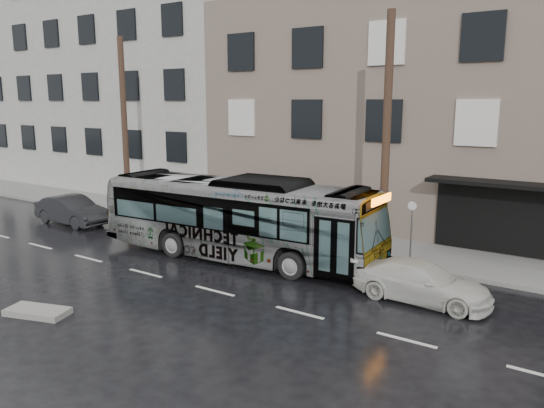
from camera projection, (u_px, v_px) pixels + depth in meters
The scene contains 11 objects.
ground at pixel (193, 256), 20.89m from camera, with size 120.00×120.00×0.00m, color black.
sidewalk at pixel (264, 230), 24.86m from camera, with size 90.00×3.60×0.15m, color gray.
building_taupe at pixel (429, 111), 27.42m from camera, with size 20.00×12.00×11.00m, color #796A5D.
building_grey at pixel (142, 75), 40.80m from camera, with size 26.00×15.00×16.00m, color #BAB9B0.
utility_pole_front at pixel (386, 140), 19.11m from camera, with size 0.30×0.30×9.00m, color #483124.
utility_pole_rear at pixel (125, 129), 26.81m from camera, with size 0.30×0.30×9.00m, color #483124.
sign_post at pixel (411, 233), 19.14m from camera, with size 0.06×0.06×2.40m, color slate.
bus at pixel (237, 218), 20.41m from camera, with size 2.69×11.51×3.21m, color #B2B2B2.
white_sedan at pixel (422, 282), 16.15m from camera, with size 1.70×4.18×1.21m, color silver.
dark_sedan at pixel (72, 210), 26.26m from camera, with size 1.49×4.29×1.41m, color black.
slush_pile at pixel (38, 312), 15.19m from camera, with size 1.80×0.80×0.18m, color #A5A39C.
Camera 1 is at (13.84, -14.92, 6.03)m, focal length 35.00 mm.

